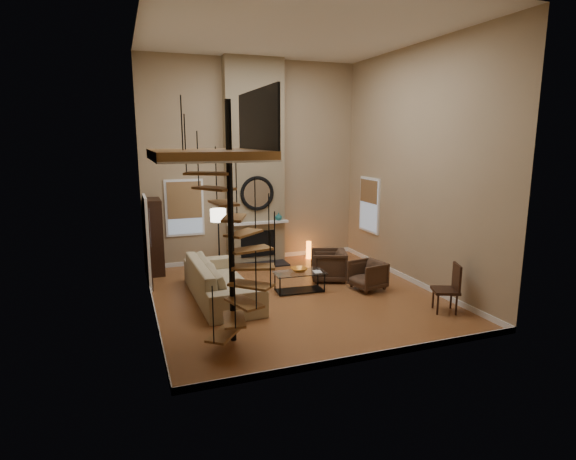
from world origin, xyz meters
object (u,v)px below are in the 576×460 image
object	(u,v)px
hutch	(154,237)
side_chair	(450,286)
sofa	(221,280)
floor_lamp	(218,221)
coffee_table	(300,279)
armchair_near	(332,266)
armchair_far	(370,274)
accent_lamp	(309,250)

from	to	relation	value
hutch	side_chair	bearing A→B (deg)	-42.09
sofa	floor_lamp	size ratio (longest dim) A/B	1.74
hutch	coffee_table	size ratio (longest dim) A/B	1.64
armchair_near	coffee_table	bearing A→B (deg)	-42.13
coffee_table	side_chair	distance (m)	3.22
armchair_far	accent_lamp	world-z (taller)	armchair_far
hutch	armchair_far	distance (m)	5.49
coffee_table	accent_lamp	world-z (taller)	accent_lamp
coffee_table	side_chair	size ratio (longest dim) A/B	1.18
accent_lamp	side_chair	size ratio (longest dim) A/B	0.50
hutch	sofa	world-z (taller)	hutch
armchair_far	floor_lamp	size ratio (longest dim) A/B	0.41
armchair_near	side_chair	xyz separation A→B (m)	(1.29, -2.75, 0.17)
sofa	side_chair	size ratio (longest dim) A/B	2.94
hutch	floor_lamp	xyz separation A→B (m)	(1.51, -0.79, 0.46)
sofa	armchair_far	xyz separation A→B (m)	(3.33, -0.61, -0.04)
armchair_far	coffee_table	size ratio (longest dim) A/B	0.59
armchair_near	side_chair	world-z (taller)	side_chair
accent_lamp	side_chair	bearing A→B (deg)	-77.59
accent_lamp	coffee_table	bearing A→B (deg)	-116.51
sofa	accent_lamp	size ratio (longest dim) A/B	5.83
hutch	coffee_table	xyz separation A→B (m)	(2.96, -2.63, -0.67)
sofa	armchair_far	size ratio (longest dim) A/B	4.22
hutch	armchair_far	size ratio (longest dim) A/B	2.77
armchair_near	side_chair	size ratio (longest dim) A/B	0.84
armchair_near	armchair_far	distance (m)	1.10
armchair_far	hutch	bearing A→B (deg)	-134.20
accent_lamp	side_chair	world-z (taller)	side_chair
hutch	accent_lamp	size ratio (longest dim) A/B	3.83
coffee_table	floor_lamp	world-z (taller)	floor_lamp
hutch	coffee_table	world-z (taller)	hutch
sofa	coffee_table	size ratio (longest dim) A/B	2.49
armchair_far	coffee_table	distance (m)	1.62
armchair_near	sofa	bearing A→B (deg)	-62.75
hutch	side_chair	distance (m)	7.18
armchair_far	side_chair	bearing A→B (deg)	13.86
coffee_table	side_chair	xyz separation A→B (m)	(2.36, -2.18, 0.24)
sofa	armchair_far	bearing A→B (deg)	-101.68
armchair_near	armchair_far	bearing A→B (deg)	46.89
sofa	armchair_far	world-z (taller)	sofa
sofa	side_chair	world-z (taller)	side_chair
sofa	side_chair	distance (m)	4.76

